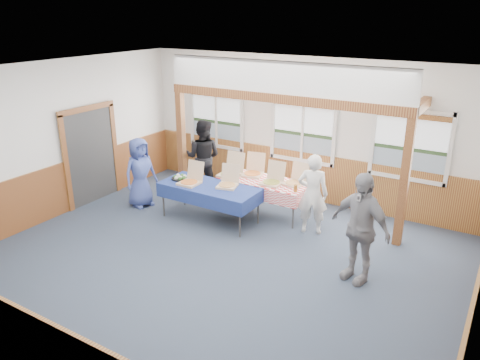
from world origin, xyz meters
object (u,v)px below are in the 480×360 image
table_right (263,183)px  woman_white (313,194)px  man_blue (140,172)px  table_left (210,188)px  person_grey (360,228)px  woman_black (203,157)px

table_right → woman_white: 1.26m
table_right → man_blue: 2.71m
woman_white → table_left: bearing=-1.7°
person_grey → table_right: bearing=168.9°
man_blue → person_grey: size_ratio=0.85×
table_right → woman_black: size_ratio=1.11×
table_left → man_blue: (-1.73, -0.15, 0.07)m
person_grey → woman_black: bearing=176.3°
table_left → table_right: same height
person_grey → man_blue: bearing=-166.2°
woman_black → person_grey: size_ratio=0.97×
table_left → woman_white: bearing=7.0°
woman_white → man_blue: 3.81m
table_right → woman_white: (1.22, -0.28, 0.10)m
woman_black → woman_white: bearing=151.1°
woman_white → person_grey: (1.29, -1.19, 0.11)m
woman_white → woman_black: 3.09m
woman_white → person_grey: size_ratio=0.88×
woman_black → person_grey: person_grey is taller
woman_black → person_grey: bearing=140.1°
table_left → table_right: (0.79, 0.83, -0.00)m
table_right → woman_black: bearing=173.9°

